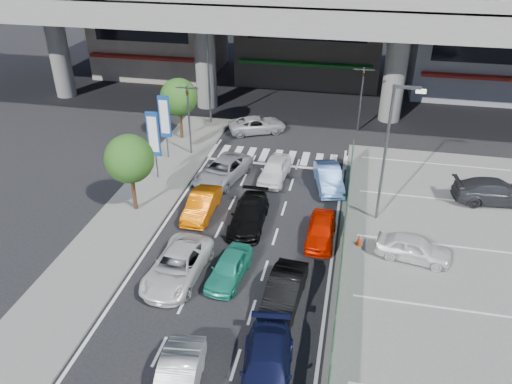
% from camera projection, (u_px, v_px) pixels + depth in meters
% --- Properties ---
extents(ground, '(120.00, 120.00, 0.00)m').
position_uv_depth(ground, '(234.00, 266.00, 25.12)').
color(ground, black).
rests_on(ground, ground).
extents(parking_lot, '(12.00, 28.00, 0.06)m').
position_uv_depth(parking_lot, '(457.00, 270.00, 24.82)').
color(parking_lot, '#60605D').
rests_on(parking_lot, ground).
extents(sidewalk_left, '(4.00, 30.00, 0.12)m').
position_uv_depth(sidewalk_left, '(136.00, 209.00, 29.74)').
color(sidewalk_left, '#60605D').
rests_on(sidewalk_left, ground).
extents(fence_run, '(0.16, 22.00, 1.80)m').
position_uv_depth(fence_run, '(342.00, 254.00, 24.56)').
color(fence_run, '#1E582B').
rests_on(fence_run, ground).
extents(expressway, '(64.00, 14.00, 10.75)m').
position_uv_depth(expressway, '(299.00, 8.00, 39.39)').
color(expressway, slate).
rests_on(expressway, ground).
extents(building_west, '(12.00, 10.90, 13.00)m').
position_uv_depth(building_west, '(159.00, 8.00, 51.86)').
color(building_west, gray).
rests_on(building_west, ground).
extents(building_center, '(14.00, 10.90, 15.00)m').
position_uv_depth(building_center, '(314.00, 2.00, 49.33)').
color(building_center, gray).
rests_on(building_center, ground).
extents(building_east, '(12.00, 10.90, 12.00)m').
position_uv_depth(building_east, '(483.00, 27.00, 46.34)').
color(building_east, gray).
rests_on(building_east, ground).
extents(traffic_light_left, '(1.60, 1.24, 5.20)m').
position_uv_depth(traffic_light_left, '(188.00, 103.00, 34.44)').
color(traffic_light_left, '#595B60').
rests_on(traffic_light_left, ground).
extents(traffic_light_right, '(1.60, 1.24, 5.20)m').
position_uv_depth(traffic_light_right, '(363.00, 83.00, 38.27)').
color(traffic_light_right, '#595B60').
rests_on(traffic_light_right, ground).
extents(street_lamp_right, '(1.65, 0.22, 8.00)m').
position_uv_depth(street_lamp_right, '(390.00, 144.00, 26.53)').
color(street_lamp_right, '#595B60').
rests_on(street_lamp_right, ground).
extents(street_lamp_left, '(1.65, 0.22, 8.00)m').
position_uv_depth(street_lamp_left, '(210.00, 67.00, 39.13)').
color(street_lamp_left, '#595B60').
rests_on(street_lamp_left, ground).
extents(signboard_near, '(0.80, 0.14, 4.70)m').
position_uv_depth(signboard_near, '(154.00, 136.00, 31.66)').
color(signboard_near, '#595B60').
rests_on(signboard_near, ground).
extents(signboard_far, '(0.80, 0.14, 4.70)m').
position_uv_depth(signboard_far, '(165.00, 119.00, 34.28)').
color(signboard_far, '#595B60').
rests_on(signboard_far, ground).
extents(tree_near, '(2.80, 2.80, 4.80)m').
position_uv_depth(tree_near, '(129.00, 159.00, 28.08)').
color(tree_near, '#382314').
rests_on(tree_near, ground).
extents(tree_far, '(2.80, 2.80, 4.80)m').
position_uv_depth(tree_far, '(179.00, 97.00, 37.12)').
color(tree_far, '#382314').
rests_on(tree_far, ground).
extents(hatch_white_back_mid, '(1.98, 4.34, 1.38)m').
position_uv_depth(hatch_white_back_mid, '(177.00, 382.00, 18.18)').
color(hatch_white_back_mid, silver).
rests_on(hatch_white_back_mid, ground).
extents(minivan_navy_back, '(2.44, 4.94, 1.38)m').
position_uv_depth(minivan_navy_back, '(267.00, 369.00, 18.71)').
color(minivan_navy_back, '#0E1334').
rests_on(minivan_navy_back, ground).
extents(sedan_white_mid_left, '(2.54, 5.08, 1.38)m').
position_uv_depth(sedan_white_mid_left, '(177.00, 266.00, 24.06)').
color(sedan_white_mid_left, silver).
rests_on(sedan_white_mid_left, ground).
extents(taxi_teal_mid, '(1.87, 3.79, 1.24)m').
position_uv_depth(taxi_teal_mid, '(229.00, 268.00, 24.04)').
color(taxi_teal_mid, '#229579').
rests_on(taxi_teal_mid, ground).
extents(hatch_black_mid_right, '(1.77, 4.28, 1.38)m').
position_uv_depth(hatch_black_mid_right, '(284.00, 292.00, 22.44)').
color(hatch_black_mid_right, black).
rests_on(hatch_black_mid_right, ground).
extents(taxi_orange_left, '(1.40, 3.98, 1.31)m').
position_uv_depth(taxi_orange_left, '(202.00, 205.00, 29.04)').
color(taxi_orange_left, '#CE5700').
rests_on(taxi_orange_left, ground).
extents(sedan_black_mid, '(1.99, 4.60, 1.32)m').
position_uv_depth(sedan_black_mid, '(249.00, 215.00, 28.08)').
color(sedan_black_mid, black).
rests_on(sedan_black_mid, ground).
extents(taxi_orange_right, '(1.52, 3.74, 1.27)m').
position_uv_depth(taxi_orange_right, '(321.00, 230.00, 26.77)').
color(taxi_orange_right, red).
rests_on(taxi_orange_right, ground).
extents(wagon_silver_front_left, '(3.45, 5.38, 1.38)m').
position_uv_depth(wagon_silver_front_left, '(223.00, 171.00, 32.70)').
color(wagon_silver_front_left, '#96979D').
rests_on(wagon_silver_front_left, ground).
extents(sedan_white_front_mid, '(1.89, 4.15, 1.38)m').
position_uv_depth(sedan_white_front_mid, '(275.00, 170.00, 32.80)').
color(sedan_white_front_mid, white).
rests_on(sedan_white_front_mid, ground).
extents(kei_truck_front_right, '(2.41, 4.42, 1.38)m').
position_uv_depth(kei_truck_front_right, '(329.00, 178.00, 31.84)').
color(kei_truck_front_right, '#618FDE').
rests_on(kei_truck_front_right, ground).
extents(crossing_wagon_silver, '(4.97, 3.77, 1.25)m').
position_uv_depth(crossing_wagon_silver, '(257.00, 125.00, 39.68)').
color(crossing_wagon_silver, '#A9ABB0').
rests_on(crossing_wagon_silver, ground).
extents(parked_sedan_white, '(4.01, 2.18, 1.29)m').
position_uv_depth(parked_sedan_white, '(414.00, 248.00, 25.28)').
color(parked_sedan_white, silver).
rests_on(parked_sedan_white, parking_lot).
extents(parked_sedan_dgrey, '(5.21, 2.63, 1.45)m').
position_uv_depth(parked_sedan_dgrey, '(496.00, 191.00, 30.12)').
color(parked_sedan_dgrey, '#2C2D32').
rests_on(parked_sedan_dgrey, parking_lot).
extents(traffic_cone, '(0.42, 0.42, 0.64)m').
position_uv_depth(traffic_cone, '(359.00, 240.00, 26.46)').
color(traffic_cone, red).
rests_on(traffic_cone, parking_lot).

